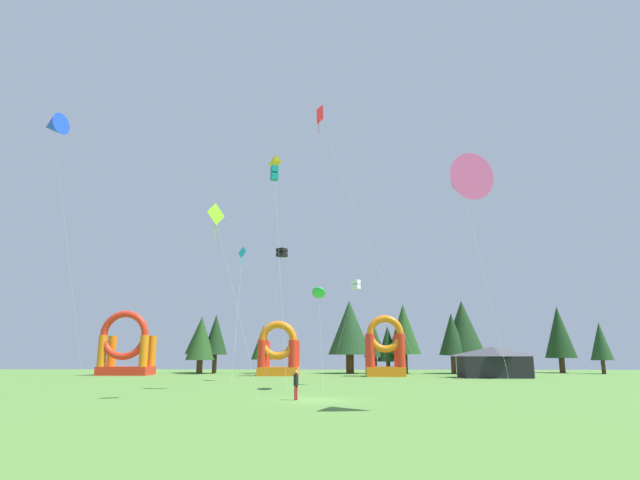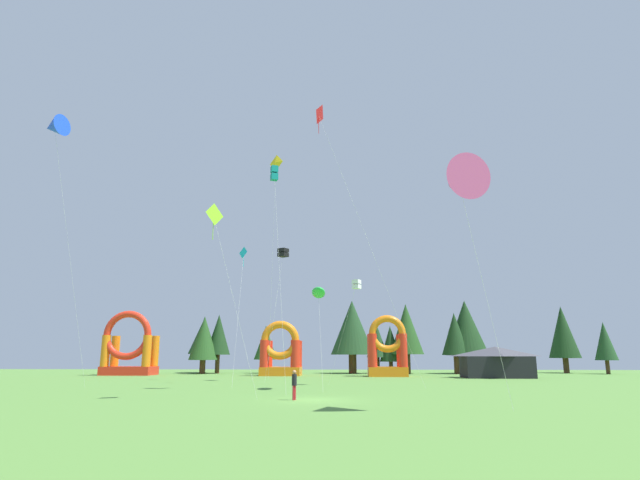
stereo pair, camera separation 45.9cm
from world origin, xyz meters
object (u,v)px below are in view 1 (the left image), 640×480
(kite_pink_delta, at_px, (462,182))
(kite_black_box, at_px, (282,253))
(kite_red_diamond, at_px, (319,117))
(festival_tent, at_px, (494,362))
(kite_cyan_diamond, at_px, (243,255))
(kite_teal_box, at_px, (275,174))
(person_midfield, at_px, (296,382))
(kite_blue_delta, at_px, (53,126))
(inflatable_red_slide, at_px, (126,351))
(inflatable_orange_dome, at_px, (385,353))
(kite_lime_diamond, at_px, (214,217))
(kite_green_parafoil, at_px, (318,293))
(inflatable_yellow_castle, at_px, (279,355))
(kite_white_box, at_px, (356,285))
(kite_yellow_diamond, at_px, (274,164))

(kite_pink_delta, distance_m, kite_black_box, 29.62)
(kite_red_diamond, distance_m, festival_tent, 35.57)
(kite_cyan_diamond, relative_size, kite_teal_box, 0.71)
(person_midfield, bearing_deg, festival_tent, 171.95)
(person_midfield, bearing_deg, kite_blue_delta, -78.56)
(kite_pink_delta, xyz_separation_m, kite_black_box, (-12.24, 26.93, 1.62))
(inflatable_red_slide, relative_size, festival_tent, 1.08)
(kite_cyan_diamond, distance_m, inflatable_orange_dome, 23.55)
(kite_blue_delta, bearing_deg, kite_red_diamond, 6.03)
(kite_blue_delta, bearing_deg, kite_lime_diamond, -20.61)
(kite_red_diamond, height_order, person_midfield, kite_red_diamond)
(inflatable_red_slide, bearing_deg, kite_pink_delta, -50.54)
(kite_cyan_diamond, distance_m, person_midfield, 21.01)
(kite_green_parafoil, height_order, inflatable_red_slide, inflatable_red_slide)
(kite_black_box, distance_m, inflatable_yellow_castle, 17.20)
(kite_white_box, height_order, person_midfield, kite_white_box)
(kite_green_parafoil, relative_size, kite_lime_diamond, 0.68)
(kite_pink_delta, xyz_separation_m, kite_lime_diamond, (-14.19, 5.88, -0.15))
(kite_white_box, height_order, kite_red_diamond, kite_red_diamond)
(kite_teal_box, bearing_deg, kite_cyan_diamond, 114.34)
(kite_green_parafoil, bearing_deg, kite_blue_delta, -169.84)
(kite_teal_box, relative_size, kite_red_diamond, 0.78)
(kite_blue_delta, height_order, inflatable_red_slide, kite_blue_delta)
(kite_lime_diamond, xyz_separation_m, inflatable_orange_dome, (13.38, 32.90, -8.39))
(inflatable_red_slide, bearing_deg, kite_cyan_diamond, -44.84)
(kite_lime_diamond, relative_size, inflatable_red_slide, 1.45)
(inflatable_red_slide, bearing_deg, kite_lime_diamond, -60.93)
(kite_cyan_diamond, height_order, inflatable_orange_dome, kite_cyan_diamond)
(kite_teal_box, relative_size, inflatable_yellow_castle, 2.62)
(kite_teal_box, xyz_separation_m, inflatable_orange_dome, (10.65, 24.87, -14.12))
(kite_teal_box, xyz_separation_m, inflatable_yellow_castle, (-2.51, 26.58, -14.40))
(kite_red_diamond, height_order, inflatable_orange_dome, kite_red_diamond)
(kite_white_box, xyz_separation_m, kite_red_diamond, (-3.06, -7.10, 12.86))
(kite_lime_diamond, distance_m, inflatable_red_slide, 40.84)
(person_midfield, distance_m, inflatable_orange_dome, 33.67)
(kite_lime_diamond, distance_m, kite_black_box, 21.21)
(kite_lime_diamond, xyz_separation_m, kite_yellow_diamond, (0.93, 21.08, 11.56))
(kite_green_parafoil, xyz_separation_m, kite_teal_box, (-3.52, -1.11, 9.52))
(kite_white_box, distance_m, inflatable_yellow_castle, 22.77)
(kite_lime_diamond, relative_size, kite_yellow_diamond, 0.50)
(inflatable_red_slide, bearing_deg, kite_red_diamond, -46.74)
(kite_green_parafoil, bearing_deg, inflatable_yellow_castle, 103.32)
(kite_yellow_diamond, height_order, inflatable_orange_dome, kite_yellow_diamond)
(kite_teal_box, xyz_separation_m, kite_lime_diamond, (-2.72, -8.03, -5.73))
(kite_teal_box, xyz_separation_m, kite_pink_delta, (11.47, -13.90, -5.58))
(kite_green_parafoil, xyz_separation_m, inflatable_orange_dome, (7.13, 23.76, -4.60))
(kite_black_box, distance_m, person_midfield, 24.18)
(kite_cyan_diamond, height_order, inflatable_yellow_castle, kite_cyan_diamond)
(inflatable_orange_dome, height_order, festival_tent, inflatable_orange_dome)
(kite_green_parafoil, height_order, kite_lime_diamond, kite_lime_diamond)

